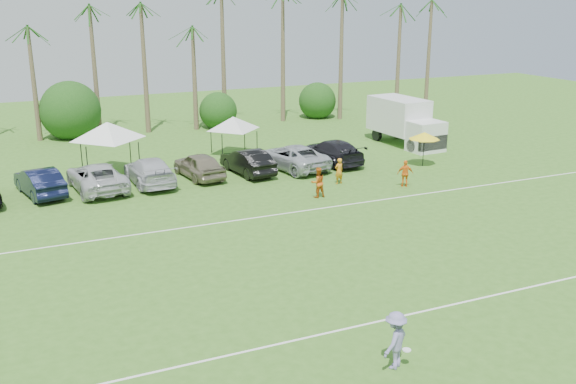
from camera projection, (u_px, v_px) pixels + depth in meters
name	position (u px, v px, depth m)	size (l,w,h in m)	color
ground	(400.00, 352.00, 20.40)	(120.00, 120.00, 0.00)	#396B20
field_lines	(296.00, 261.00, 27.41)	(80.00, 12.10, 0.01)	white
palm_tree_3	(32.00, 8.00, 47.68)	(2.40, 2.40, 11.90)	brown
palm_tree_4	(91.00, 42.00, 49.97)	(2.40, 2.40, 8.90)	brown
palm_tree_5	(142.00, 30.00, 51.26)	(2.40, 2.40, 9.90)	brown
palm_tree_6	(190.00, 18.00, 52.55)	(2.40, 2.40, 10.90)	brown
palm_tree_7	(236.00, 7.00, 53.84)	(2.40, 2.40, 11.90)	brown
palm_tree_8	(290.00, 37.00, 56.51)	(2.40, 2.40, 8.90)	brown
palm_tree_9	(340.00, 26.00, 58.19)	(2.40, 2.40, 9.90)	brown
palm_tree_10	(388.00, 15.00, 59.86)	(2.40, 2.40, 10.90)	brown
palm_tree_11	(424.00, 6.00, 61.15)	(2.40, 2.40, 11.90)	brown
bush_tree_1	(70.00, 114.00, 51.73)	(4.00, 4.00, 4.00)	brown
bush_tree_2	(213.00, 104.00, 56.35)	(4.00, 4.00, 4.00)	brown
bush_tree_3	(315.00, 98.00, 60.20)	(4.00, 4.00, 4.00)	brown
sideline_player_a	(339.00, 171.00, 38.60)	(0.58, 0.38, 1.59)	orange
sideline_player_b	(318.00, 182.00, 35.98)	(0.84, 0.66, 1.73)	#CA5B16
sideline_player_c	(405.00, 174.00, 38.00)	(0.95, 0.40, 1.62)	orange
box_truck	(405.00, 121.00, 48.64)	(3.01, 6.88, 3.46)	white
canopy_tent_left	(107.00, 122.00, 40.17)	(4.81, 4.81, 3.90)	black
canopy_tent_right	(233.00, 117.00, 45.17)	(3.99, 3.99, 3.23)	black
market_umbrella	(424.00, 136.00, 42.37)	(2.06, 2.06, 2.30)	black
frisbee_player	(395.00, 340.00, 19.32)	(1.37, 1.20, 1.84)	#817BAF
parked_car_1	(40.00, 182.00, 36.35)	(1.70, 4.86, 1.60)	black
parked_car_2	(97.00, 177.00, 37.32)	(2.66, 5.77, 1.60)	silver
parked_car_3	(150.00, 171.00, 38.61)	(2.24, 5.52, 1.60)	silver
parked_car_4	(199.00, 165.00, 39.91)	(1.89, 4.70, 1.60)	gray
parked_car_5	(248.00, 161.00, 40.84)	(1.70, 4.86, 1.60)	black
parked_car_6	(292.00, 157.00, 42.02)	(2.66, 5.77, 1.60)	#ADB2B7
parked_car_7	(332.00, 151.00, 43.48)	(2.24, 5.52, 1.60)	black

